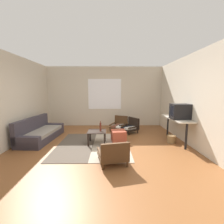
# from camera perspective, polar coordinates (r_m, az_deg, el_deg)

# --- Properties ---
(ground_plane) EXTENTS (7.80, 7.80, 0.00)m
(ground_plane) POSITION_cam_1_polar(r_m,az_deg,el_deg) (4.30, -3.91, -14.20)
(ground_plane) COLOR brown
(far_wall_with_window) EXTENTS (5.60, 0.13, 2.70)m
(far_wall_with_window) POSITION_cam_1_polar(r_m,az_deg,el_deg) (7.04, -2.76, 5.83)
(far_wall_with_window) COLOR beige
(far_wall_with_window) RESTS_ON ground
(side_wall_right) EXTENTS (0.12, 6.60, 2.70)m
(side_wall_right) POSITION_cam_1_polar(r_m,az_deg,el_deg) (4.93, 28.80, 3.85)
(side_wall_right) COLOR beige
(side_wall_right) RESTS_ON ground
(side_wall_left) EXTENTS (0.12, 6.60, 2.70)m
(side_wall_left) POSITION_cam_1_polar(r_m,az_deg,el_deg) (5.16, -34.96, 3.53)
(side_wall_left) COLOR beige
(side_wall_left) RESTS_ON ground
(area_rug) EXTENTS (2.12, 2.34, 0.01)m
(area_rug) POSITION_cam_1_polar(r_m,az_deg,el_deg) (4.69, -7.07, -12.22)
(area_rug) COLOR #4C4238
(area_rug) RESTS_ON ground
(couch) EXTENTS (0.91, 1.94, 0.75)m
(couch) POSITION_cam_1_polar(r_m,az_deg,el_deg) (5.63, -25.50, -7.17)
(couch) COLOR #38333D
(couch) RESTS_ON ground
(coffee_table) EXTENTS (0.56, 0.54, 0.40)m
(coffee_table) POSITION_cam_1_polar(r_m,az_deg,el_deg) (4.71, -5.70, -8.10)
(coffee_table) COLOR black
(coffee_table) RESTS_ON ground
(armchair_by_window) EXTENTS (0.78, 0.81, 0.58)m
(armchair_by_window) POSITION_cam_1_polar(r_m,az_deg,el_deg) (6.24, 2.80, -4.71)
(armchair_by_window) COLOR #472D19
(armchair_by_window) RESTS_ON ground
(armchair_striped_foreground) EXTENTS (0.74, 0.73, 0.55)m
(armchair_striped_foreground) POSITION_cam_1_polar(r_m,az_deg,el_deg) (3.47, 0.47, -15.64)
(armchair_striped_foreground) COLOR #472D19
(armchair_striped_foreground) RESTS_ON ground
(armchair_corner) EXTENTS (0.77, 0.78, 0.57)m
(armchair_corner) POSITION_cam_1_polar(r_m,az_deg,el_deg) (5.97, 7.03, -5.32)
(armchair_corner) COLOR black
(armchair_corner) RESTS_ON ground
(ottoman_orange) EXTENTS (0.50, 0.50, 0.35)m
(ottoman_orange) POSITION_cam_1_polar(r_m,az_deg,el_deg) (4.96, 2.46, -8.93)
(ottoman_orange) COLOR #993D28
(ottoman_orange) RESTS_ON ground
(console_shelf) EXTENTS (0.48, 1.45, 0.78)m
(console_shelf) POSITION_cam_1_polar(r_m,az_deg,el_deg) (5.22, 23.11, -2.85)
(console_shelf) COLOR beige
(console_shelf) RESTS_ON ground
(crt_television) EXTENTS (0.54, 0.38, 0.46)m
(crt_television) POSITION_cam_1_polar(r_m,az_deg,el_deg) (4.97, 24.34, 0.18)
(crt_television) COLOR black
(crt_television) RESTS_ON console_shelf
(clay_vase) EXTENTS (0.18, 0.18, 0.27)m
(clay_vase) POSITION_cam_1_polar(r_m,az_deg,el_deg) (5.48, 21.87, -0.33)
(clay_vase) COLOR #935B38
(clay_vase) RESTS_ON console_shelf
(glass_bottle) EXTENTS (0.06, 0.06, 0.31)m
(glass_bottle) POSITION_cam_1_polar(r_m,az_deg,el_deg) (4.66, -4.38, -5.56)
(glass_bottle) COLOR #5B2319
(glass_bottle) RESTS_ON coffee_table
(wicker_basket) EXTENTS (0.25, 0.25, 0.24)m
(wicker_basket) POSITION_cam_1_polar(r_m,az_deg,el_deg) (5.17, 21.47, -9.47)
(wicker_basket) COLOR olive
(wicker_basket) RESTS_ON ground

